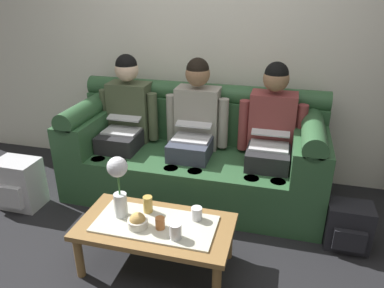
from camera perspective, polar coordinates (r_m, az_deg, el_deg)
ground_plane at (r=2.59m, az=-6.49°, el=-20.16°), size 14.00×14.00×0.00m
back_wall_patterned at (r=3.51m, az=2.76°, el=18.22°), size 6.00×0.12×2.90m
couch at (r=3.30m, az=0.43°, el=-1.67°), size 2.22×0.88×0.96m
person_left at (r=3.40m, az=-10.27°, el=3.93°), size 0.56×0.67×1.22m
person_middle at (r=3.19m, az=0.43°, el=2.97°), size 0.56×0.67×1.22m
person_right at (r=3.10m, az=12.14°, el=1.80°), size 0.56×0.67×1.22m
coffee_table at (r=2.49m, az=-5.70°, el=-13.07°), size 1.02×0.53×0.36m
flower_vase at (r=2.42m, az=-11.35°, el=-5.63°), size 0.13×0.13×0.43m
snack_bowl at (r=2.42m, az=-8.45°, el=-11.84°), size 0.13×0.13×0.11m
cup_near_left at (r=2.30m, az=-2.58°, el=-13.35°), size 0.08×0.08×0.10m
cup_near_right at (r=2.39m, az=-4.98°, el=-12.14°), size 0.06×0.06×0.08m
cup_far_center at (r=2.54m, az=-6.88°, el=-9.27°), size 0.06×0.06×0.12m
cup_far_left at (r=2.46m, az=0.73°, el=-10.73°), size 0.07×0.07×0.09m
backpack_right at (r=2.95m, az=23.09°, el=-11.72°), size 0.31×0.26×0.35m
backpack_left at (r=3.49m, az=-25.29°, el=-5.66°), size 0.35×0.30×0.43m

